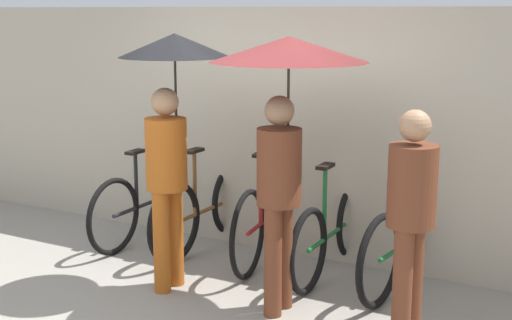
% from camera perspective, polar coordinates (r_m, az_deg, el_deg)
% --- Properties ---
extents(ground_plane, '(30.00, 30.00, 0.00)m').
position_cam_1_polar(ground_plane, '(5.26, -6.79, -12.55)').
color(ground_plane, gray).
extents(back_wall, '(10.83, 0.12, 2.20)m').
position_cam_1_polar(back_wall, '(6.39, 2.22, 2.25)').
color(back_wall, '#B2A893').
rests_on(back_wall, ground).
extents(parked_bicycle_0, '(0.44, 1.75, 1.05)m').
position_cam_1_polar(parked_bicycle_0, '(6.93, -8.53, -3.25)').
color(parked_bicycle_0, black).
rests_on(parked_bicycle_0, ground).
extents(parked_bicycle_1, '(0.44, 1.69, 1.03)m').
position_cam_1_polar(parked_bicycle_1, '(6.59, -4.01, -3.88)').
color(parked_bicycle_1, black).
rests_on(parked_bicycle_1, ground).
extents(parked_bicycle_2, '(0.45, 1.69, 1.08)m').
position_cam_1_polar(parked_bicycle_2, '(6.29, 0.91, -4.51)').
color(parked_bicycle_2, black).
rests_on(parked_bicycle_2, ground).
extents(parked_bicycle_3, '(0.44, 1.67, 1.00)m').
position_cam_1_polar(parked_bicycle_3, '(5.99, 6.11, -5.71)').
color(parked_bicycle_3, black).
rests_on(parked_bicycle_3, ground).
extents(parked_bicycle_4, '(0.44, 1.75, 1.09)m').
position_cam_1_polar(parked_bicycle_4, '(5.83, 12.10, -6.29)').
color(parked_bicycle_4, black).
rests_on(parked_bicycle_4, ground).
extents(pedestrian_leading, '(0.86, 0.86, 2.00)m').
position_cam_1_polar(pedestrian_leading, '(5.50, -6.79, 4.89)').
color(pedestrian_leading, '#B25619').
rests_on(pedestrian_leading, ground).
extents(pedestrian_center, '(1.13, 1.13, 1.99)m').
position_cam_1_polar(pedestrian_center, '(5.03, 2.41, 5.60)').
color(pedestrian_center, brown).
rests_on(pedestrian_center, ground).
extents(pedestrian_trailing, '(0.32, 0.32, 1.56)m').
position_cam_1_polar(pedestrian_trailing, '(4.73, 12.31, -3.92)').
color(pedestrian_trailing, brown).
rests_on(pedestrian_trailing, ground).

